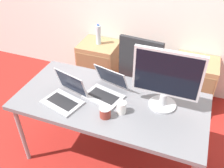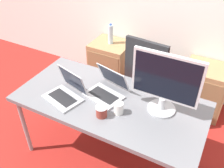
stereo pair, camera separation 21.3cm
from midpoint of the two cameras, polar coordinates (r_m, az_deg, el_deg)
name	(u,v)px [view 1 (the left image)]	position (r m, az deg, el deg)	size (l,w,h in m)	color
ground_plane	(111,154)	(2.73, -2.63, -15.83)	(14.00, 14.00, 0.00)	maroon
desk	(110,104)	(2.22, -3.12, -4.80)	(1.68, 0.81, 0.74)	slate
office_chair	(143,86)	(2.88, 5.09, -0.64)	(0.56, 0.58, 1.11)	#232326
cabinet_left	(99,64)	(3.51, -4.66, 4.58)	(0.50, 0.45, 0.62)	#99754C
cabinet_right	(193,83)	(3.26, 16.23, 0.20)	(0.50, 0.45, 0.62)	#99754C
water_bottle	(98,35)	(3.30, -5.02, 11.11)	(0.07, 0.07, 0.28)	silver
laptop_left	(65,96)	(2.22, -13.35, -2.72)	(0.38, 0.37, 0.24)	#ADADB2
laptop_right	(106,90)	(2.23, -4.08, -1.45)	(0.37, 0.39, 0.23)	#ADADB2
monitor	(166,79)	(1.99, 9.33, 0.95)	(0.54, 0.23, 0.53)	#B7B7BC
coffee_cup_white	(122,108)	(2.04, -0.80, -5.52)	(0.08, 0.08, 0.10)	white
coffee_cup_brown	(105,112)	(2.01, -4.62, -6.56)	(0.10, 0.10, 0.10)	maroon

